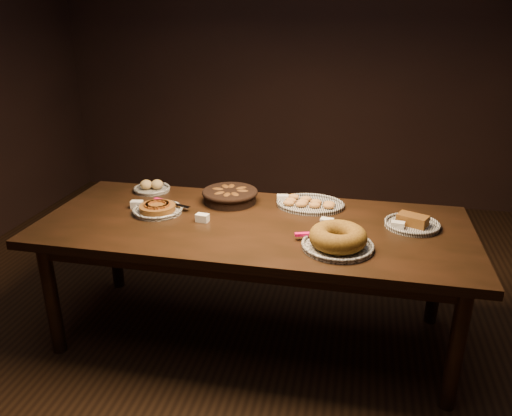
% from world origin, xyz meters
% --- Properties ---
extents(ground, '(5.00, 5.00, 0.00)m').
position_xyz_m(ground, '(0.00, 0.00, 0.00)').
color(ground, black).
rests_on(ground, ground).
extents(buffet_table, '(2.40, 1.00, 0.75)m').
position_xyz_m(buffet_table, '(0.00, 0.00, 0.68)').
color(buffet_table, black).
rests_on(buffet_table, ground).
extents(apple_tart_plate, '(0.33, 0.29, 0.06)m').
position_xyz_m(apple_tart_plate, '(-0.58, 0.04, 0.77)').
color(apple_tart_plate, white).
rests_on(apple_tart_plate, buffet_table).
extents(madeleine_platter, '(0.41, 0.33, 0.05)m').
position_xyz_m(madeleine_platter, '(0.28, 0.32, 0.77)').
color(madeleine_platter, black).
rests_on(madeleine_platter, buffet_table).
extents(bundt_cake_plate, '(0.41, 0.37, 0.11)m').
position_xyz_m(bundt_cake_plate, '(0.48, -0.23, 0.80)').
color(bundt_cake_plate, black).
rests_on(bundt_cake_plate, buffet_table).
extents(croissant_basket, '(0.36, 0.36, 0.09)m').
position_xyz_m(croissant_basket, '(-0.21, 0.29, 0.80)').
color(croissant_basket, black).
rests_on(croissant_basket, buffet_table).
extents(bread_roll_plate, '(0.24, 0.24, 0.08)m').
position_xyz_m(bread_roll_plate, '(-0.77, 0.38, 0.77)').
color(bread_roll_plate, white).
rests_on(bread_roll_plate, buffet_table).
extents(loaf_plate, '(0.30, 0.30, 0.07)m').
position_xyz_m(loaf_plate, '(0.87, 0.13, 0.77)').
color(loaf_plate, black).
rests_on(loaf_plate, buffet_table).
extents(tent_cards, '(1.60, 0.46, 0.04)m').
position_xyz_m(tent_cards, '(0.06, 0.10, 0.77)').
color(tent_cards, white).
rests_on(tent_cards, buffet_table).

